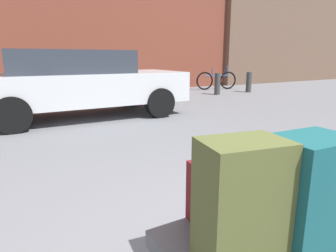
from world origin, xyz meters
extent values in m
cube|color=brown|center=(14.00, 10.01, 4.22)|extent=(12.00, 1.00, 8.44)
cube|color=#4C4C51|center=(0.00, 0.00, 0.29)|extent=(1.24, 0.74, 0.10)
cylinder|color=black|center=(0.42, 0.25, 0.12)|extent=(0.24, 0.06, 0.24)
cube|color=#9E7F56|center=(0.34, -0.05, 0.45)|extent=(0.53, 0.50, 0.22)
cube|color=#4C5128|center=(-0.39, -0.10, 0.64)|extent=(0.40, 0.31, 0.60)
cube|color=#144C51|center=(-0.05, -0.18, 0.64)|extent=(0.37, 0.29, 0.59)
cube|color=maroon|center=(-0.11, 0.19, 0.52)|extent=(0.57, 0.36, 0.36)
cube|color=silver|center=(0.32, 5.43, 0.64)|extent=(4.33, 1.88, 0.64)
cube|color=#2D333D|center=(0.07, 5.44, 1.19)|extent=(2.44, 1.63, 0.46)
cylinder|color=black|center=(1.75, 6.26, 0.32)|extent=(0.64, 0.23, 0.64)
cylinder|color=black|center=(1.72, 4.56, 0.32)|extent=(0.64, 0.23, 0.64)
cylinder|color=black|center=(-1.08, 6.31, 0.32)|extent=(0.64, 0.23, 0.64)
cylinder|color=black|center=(-1.11, 4.61, 0.32)|extent=(0.64, 0.23, 0.64)
torus|color=black|center=(5.94, 8.56, 0.36)|extent=(0.71, 0.23, 0.72)
torus|color=black|center=(6.96, 8.32, 0.36)|extent=(0.71, 0.23, 0.72)
cylinder|color=#194C8C|center=(6.45, 8.44, 0.56)|extent=(0.98, 0.28, 0.04)
cylinder|color=#194C8C|center=(6.26, 8.49, 0.71)|extent=(0.05, 0.05, 0.30)
cylinder|color=#194C8C|center=(6.89, 8.34, 0.76)|extent=(0.05, 0.05, 0.40)
cylinder|color=#383838|center=(2.48, 7.07, 0.37)|extent=(0.20, 0.20, 0.75)
cylinder|color=#383838|center=(3.77, 7.07, 0.37)|extent=(0.20, 0.20, 0.75)
cylinder|color=#383838|center=(5.37, 7.07, 0.37)|extent=(0.20, 0.20, 0.75)
cylinder|color=#383838|center=(6.88, 7.07, 0.37)|extent=(0.20, 0.20, 0.75)
camera|label=1|loc=(-1.22, -0.93, 1.27)|focal=30.97mm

